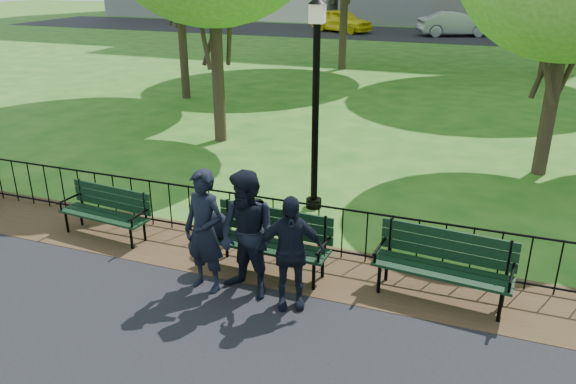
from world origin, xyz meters
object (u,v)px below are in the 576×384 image
at_px(person_mid, 248,236).
at_px(taxi, 342,21).
at_px(park_bench_right_a, 444,259).
at_px(sedan_silver, 455,24).
at_px(park_bench_left_a, 107,207).
at_px(person_right, 290,253).
at_px(person_left, 205,231).
at_px(lamppost, 316,100).
at_px(park_bench_main, 250,231).

height_order(person_mid, taxi, person_mid).
height_order(park_bench_right_a, sedan_silver, sedan_silver).
xyz_separation_m(park_bench_left_a, person_right, (3.78, -0.98, 0.29)).
bearing_deg(park_bench_right_a, sedan_silver, 99.95).
relative_size(park_bench_left_a, taxi, 0.37).
bearing_deg(park_bench_right_a, park_bench_left_a, -174.86).
xyz_separation_m(park_bench_left_a, park_bench_right_a, (5.75, 0.00, 0.08)).
relative_size(person_left, person_right, 1.11).
height_order(person_left, person_mid, person_mid).
bearing_deg(lamppost, person_left, -98.93).
bearing_deg(person_mid, park_bench_right_a, 36.65).
bearing_deg(park_bench_left_a, park_bench_right_a, 5.47).
distance_m(person_left, sedan_silver, 34.50).
bearing_deg(person_right, sedan_silver, 68.96).
height_order(park_bench_main, person_right, person_right).
relative_size(person_right, sedan_silver, 0.34).
bearing_deg(person_mid, park_bench_main, 129.66).
bearing_deg(person_right, taxi, 81.83).
height_order(person_left, person_right, person_left).
distance_m(park_bench_main, lamppost, 3.07).
bearing_deg(sedan_silver, person_mid, 158.41).
bearing_deg(sedan_silver, park_bench_right_a, 162.89).
distance_m(park_bench_left_a, person_right, 3.91).
height_order(park_bench_main, taxi, taxi).
relative_size(park_bench_left_a, person_right, 1.04).
distance_m(park_bench_left_a, sedan_silver, 33.65).
relative_size(person_mid, sedan_silver, 0.38).
relative_size(person_left, sedan_silver, 0.38).
distance_m(park_bench_left_a, person_mid, 3.28).
distance_m(park_bench_main, person_right, 1.22).
bearing_deg(person_right, park_bench_left_a, 143.06).
bearing_deg(park_bench_main, lamppost, 88.86).
bearing_deg(taxi, park_bench_right_a, -139.11).
height_order(park_bench_left_a, person_left, person_left).
xyz_separation_m(person_left, person_right, (1.30, -0.00, -0.09)).
bearing_deg(person_mid, taxi, 120.74).
bearing_deg(taxi, person_left, -144.69).
bearing_deg(person_left, taxi, 113.33).
relative_size(park_bench_right_a, taxi, 0.42).
height_order(lamppost, person_left, lamppost).
bearing_deg(person_right, park_bench_main, 118.35).
bearing_deg(park_bench_main, park_bench_right_a, 6.83).
xyz_separation_m(person_right, sedan_silver, (-0.86, 34.50, -0.02)).
xyz_separation_m(lamppost, person_left, (-0.54, -3.43, -1.23)).
xyz_separation_m(park_bench_right_a, person_mid, (-2.62, -0.91, 0.33)).
distance_m(park_bench_main, park_bench_right_a, 2.91).
relative_size(park_bench_main, park_bench_left_a, 1.16).
relative_size(park_bench_right_a, person_right, 1.19).
relative_size(park_bench_main, person_right, 1.21).
bearing_deg(park_bench_main, person_left, -113.05).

